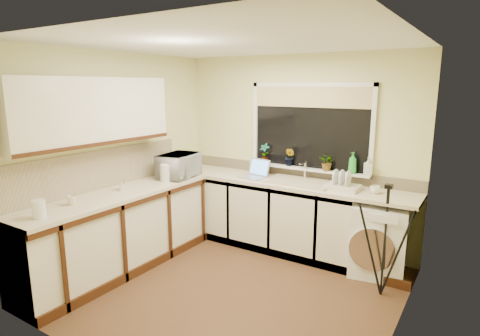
# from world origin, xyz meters

# --- Properties ---
(floor) EXTENTS (3.20, 3.20, 0.00)m
(floor) POSITION_xyz_m (0.00, 0.00, 0.00)
(floor) COLOR #513420
(floor) RESTS_ON ground
(ceiling) EXTENTS (3.20, 3.20, 0.00)m
(ceiling) POSITION_xyz_m (0.00, 0.00, 2.45)
(ceiling) COLOR white
(ceiling) RESTS_ON ground
(wall_back) EXTENTS (3.20, 0.00, 3.20)m
(wall_back) POSITION_xyz_m (0.00, 1.50, 1.23)
(wall_back) COLOR beige
(wall_back) RESTS_ON ground
(wall_front) EXTENTS (3.20, 0.00, 3.20)m
(wall_front) POSITION_xyz_m (0.00, -1.50, 1.23)
(wall_front) COLOR beige
(wall_front) RESTS_ON ground
(wall_left) EXTENTS (0.00, 3.00, 3.00)m
(wall_left) POSITION_xyz_m (-1.60, 0.00, 1.23)
(wall_left) COLOR beige
(wall_left) RESTS_ON ground
(wall_right) EXTENTS (0.00, 3.00, 3.00)m
(wall_right) POSITION_xyz_m (1.60, 0.00, 1.23)
(wall_right) COLOR beige
(wall_right) RESTS_ON ground
(base_cabinet_back) EXTENTS (2.55, 0.60, 0.86)m
(base_cabinet_back) POSITION_xyz_m (-0.33, 1.20, 0.43)
(base_cabinet_back) COLOR silver
(base_cabinet_back) RESTS_ON floor
(base_cabinet_left) EXTENTS (0.54, 2.40, 0.86)m
(base_cabinet_left) POSITION_xyz_m (-1.30, -0.30, 0.43)
(base_cabinet_left) COLOR silver
(base_cabinet_left) RESTS_ON floor
(worktop_back) EXTENTS (3.20, 0.60, 0.04)m
(worktop_back) POSITION_xyz_m (0.00, 1.20, 0.88)
(worktop_back) COLOR beige
(worktop_back) RESTS_ON base_cabinet_back
(worktop_left) EXTENTS (0.60, 2.40, 0.04)m
(worktop_left) POSITION_xyz_m (-1.30, -0.30, 0.88)
(worktop_left) COLOR beige
(worktop_left) RESTS_ON base_cabinet_left
(upper_cabinet) EXTENTS (0.28, 1.90, 0.70)m
(upper_cabinet) POSITION_xyz_m (-1.44, -0.45, 1.80)
(upper_cabinet) COLOR silver
(upper_cabinet) RESTS_ON wall_left
(splashback_left) EXTENTS (0.02, 2.40, 0.45)m
(splashback_left) POSITION_xyz_m (-1.59, -0.30, 1.12)
(splashback_left) COLOR beige
(splashback_left) RESTS_ON wall_left
(splashback_back) EXTENTS (3.20, 0.02, 0.14)m
(splashback_back) POSITION_xyz_m (0.00, 1.49, 0.97)
(splashback_back) COLOR beige
(splashback_back) RESTS_ON wall_back
(window_glass) EXTENTS (1.50, 0.02, 1.00)m
(window_glass) POSITION_xyz_m (0.20, 1.49, 1.55)
(window_glass) COLOR black
(window_glass) RESTS_ON wall_back
(window_blind) EXTENTS (1.50, 0.02, 0.25)m
(window_blind) POSITION_xyz_m (0.20, 1.46, 1.92)
(window_blind) COLOR tan
(window_blind) RESTS_ON wall_back
(windowsill) EXTENTS (1.60, 0.14, 0.03)m
(windowsill) POSITION_xyz_m (0.20, 1.43, 1.04)
(windowsill) COLOR white
(windowsill) RESTS_ON wall_back
(sink) EXTENTS (0.82, 0.46, 0.03)m
(sink) POSITION_xyz_m (0.20, 1.20, 0.91)
(sink) COLOR tan
(sink) RESTS_ON worktop_back
(faucet) EXTENTS (0.03, 0.03, 0.24)m
(faucet) POSITION_xyz_m (0.20, 1.38, 1.02)
(faucet) COLOR silver
(faucet) RESTS_ON worktop_back
(washing_machine) EXTENTS (0.64, 0.62, 0.80)m
(washing_machine) POSITION_xyz_m (1.20, 1.16, 0.40)
(washing_machine) COLOR white
(washing_machine) RESTS_ON floor
(laptop) EXTENTS (0.36, 0.35, 0.23)m
(laptop) POSITION_xyz_m (-0.40, 1.17, 0.96)
(laptop) COLOR #A1A2A9
(laptop) RESTS_ON worktop_back
(kettle) EXTENTS (0.15, 0.15, 0.20)m
(kettle) POSITION_xyz_m (-1.24, 0.41, 1.00)
(kettle) COLOR silver
(kettle) RESTS_ON worktop_left
(dish_rack) EXTENTS (0.37, 0.28, 0.06)m
(dish_rack) POSITION_xyz_m (0.76, 1.17, 0.93)
(dish_rack) COLOR beige
(dish_rack) RESTS_ON worktop_back
(tripod) EXTENTS (0.71, 0.71, 1.14)m
(tripod) POSITION_xyz_m (1.35, 0.70, 0.57)
(tripod) COLOR black
(tripod) RESTS_ON floor
(glass_jug) EXTENTS (0.11, 0.11, 0.17)m
(glass_jug) POSITION_xyz_m (-1.22, -1.25, 0.98)
(glass_jug) COLOR white
(glass_jug) RESTS_ON worktop_left
(steel_jar) EXTENTS (0.09, 0.09, 0.12)m
(steel_jar) POSITION_xyz_m (-1.34, -0.19, 0.96)
(steel_jar) COLOR white
(steel_jar) RESTS_ON worktop_left
(microwave) EXTENTS (0.45, 0.60, 0.30)m
(microwave) POSITION_xyz_m (-1.24, 0.65, 1.05)
(microwave) COLOR silver
(microwave) RESTS_ON worktop_left
(plant_a) EXTENTS (0.14, 0.10, 0.26)m
(plant_a) POSITION_xyz_m (-0.40, 1.42, 1.18)
(plant_a) COLOR #999999
(plant_a) RESTS_ON windowsill
(plant_b) EXTENTS (0.16, 0.14, 0.23)m
(plant_b) POSITION_xyz_m (-0.03, 1.41, 1.17)
(plant_b) COLOR #999999
(plant_b) RESTS_ON windowsill
(plant_d) EXTENTS (0.22, 0.20, 0.20)m
(plant_d) POSITION_xyz_m (0.48, 1.39, 1.15)
(plant_d) COLOR #999999
(plant_d) RESTS_ON windowsill
(soap_bottle_green) EXTENTS (0.12, 0.12, 0.25)m
(soap_bottle_green) POSITION_xyz_m (0.78, 1.41, 1.18)
(soap_bottle_green) COLOR green
(soap_bottle_green) RESTS_ON windowsill
(soap_bottle_clear) EXTENTS (0.11, 0.11, 0.21)m
(soap_bottle_clear) POSITION_xyz_m (0.96, 1.42, 1.15)
(soap_bottle_clear) COLOR #999999
(soap_bottle_clear) RESTS_ON windowsill
(cup_back) EXTENTS (0.13, 0.13, 0.09)m
(cup_back) POSITION_xyz_m (1.11, 1.20, 0.94)
(cup_back) COLOR white
(cup_back) RESTS_ON worktop_back
(cup_left) EXTENTS (0.12, 0.12, 0.09)m
(cup_left) POSITION_xyz_m (-1.33, -0.85, 0.95)
(cup_left) COLOR beige
(cup_left) RESTS_ON worktop_left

